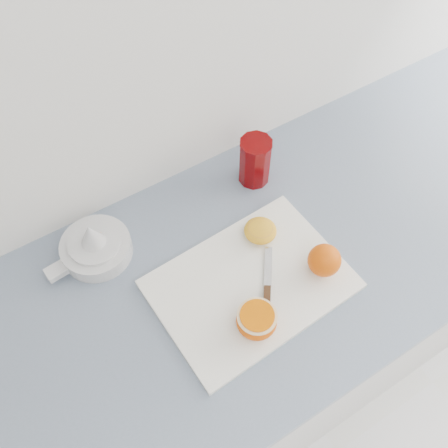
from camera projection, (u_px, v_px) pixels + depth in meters
name	position (u px, v px, depth m)	size (l,w,h in m)	color
counter	(218.00, 354.00, 1.41)	(2.36, 0.64, 0.89)	silver
cutting_board	(251.00, 284.00, 1.03)	(0.39, 0.28, 0.01)	white
whole_orange	(324.00, 260.00, 1.02)	(0.07, 0.07, 0.07)	red
half_orange	(257.00, 320.00, 0.96)	(0.08, 0.08, 0.05)	red
squeezed_shell	(260.00, 230.00, 1.08)	(0.07, 0.07, 0.03)	gold
paring_knife	(267.00, 296.00, 1.01)	(0.11, 0.14, 0.01)	#3F2212
citrus_juicer	(95.00, 246.00, 1.06)	(0.19, 0.15, 0.10)	white
red_tumbler	(255.00, 162.00, 1.15)	(0.08, 0.08, 0.12)	#610002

